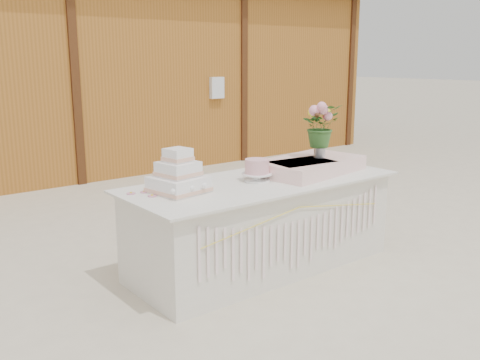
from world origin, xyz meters
The scene contains 9 objects.
ground centered at (0.00, 0.00, 0.00)m, with size 80.00×80.00×0.00m, color beige.
barn centered at (-0.01, 5.99, 1.68)m, with size 12.60×4.60×3.30m.
cake_table centered at (0.00, 0.00, 0.39)m, with size 2.40×1.00×0.77m.
wedding_cake centered at (-0.77, 0.08, 0.89)m, with size 0.43×0.43×0.34m.
pink_cake_stand centered at (-0.04, 0.01, 0.87)m, with size 0.26×0.26×0.19m.
satin_runner centered at (0.55, -0.02, 0.83)m, with size 1.00×0.58×0.13m, color #FFD5CD.
flower_vase centered at (0.66, -0.03, 0.97)m, with size 0.11×0.11×0.14m, color #B0B0B5.
bouquet centered at (0.66, -0.03, 1.23)m, with size 0.35×0.30×0.38m, color #336227.
loose_flowers centered at (-1.02, 0.13, 0.78)m, with size 0.13×0.33×0.02m, color #CB7C99, non-canonical shape.
Camera 1 is at (-2.87, -3.33, 1.78)m, focal length 40.00 mm.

